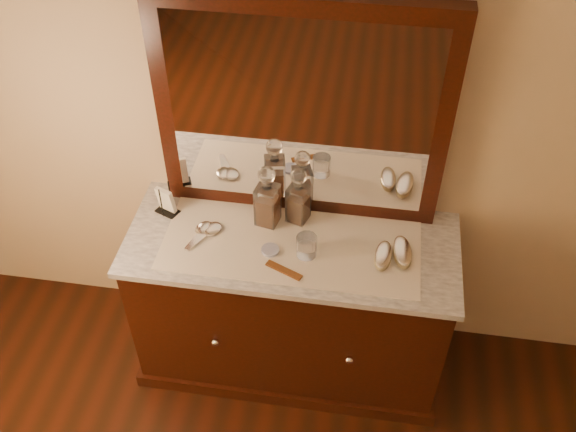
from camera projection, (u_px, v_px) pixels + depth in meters
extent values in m
plane|color=tan|center=(303.00, 96.00, 2.60)|extent=(4.50, 4.50, 0.00)
cube|color=black|center=(291.00, 306.00, 3.07)|extent=(1.40, 0.55, 0.82)
cube|color=black|center=(291.00, 351.00, 3.33)|extent=(1.46, 0.59, 0.08)
sphere|color=silver|center=(215.00, 342.00, 2.87)|extent=(0.04, 0.04, 0.04)
sphere|color=silver|center=(349.00, 360.00, 2.81)|extent=(0.04, 0.04, 0.04)
cube|color=white|center=(292.00, 245.00, 2.78)|extent=(1.44, 0.59, 0.03)
cube|color=black|center=(301.00, 113.00, 2.60)|extent=(1.20, 0.08, 1.00)
cube|color=white|center=(300.00, 118.00, 2.57)|extent=(1.06, 0.01, 0.86)
cube|color=silver|center=(291.00, 245.00, 2.75)|extent=(1.10, 0.45, 0.00)
cylinder|color=white|center=(270.00, 250.00, 2.72)|extent=(0.08, 0.08, 0.01)
cube|color=brown|center=(284.00, 270.00, 2.64)|extent=(0.16, 0.09, 0.01)
cube|color=black|center=(168.00, 211.00, 2.90)|extent=(0.12, 0.10, 0.01)
cylinder|color=black|center=(161.00, 203.00, 2.83)|extent=(0.01, 0.01, 0.16)
cylinder|color=black|center=(170.00, 195.00, 2.87)|extent=(0.01, 0.01, 0.16)
cube|color=white|center=(166.00, 200.00, 2.86)|extent=(0.09, 0.07, 0.13)
cube|color=brown|center=(268.00, 210.00, 2.81)|extent=(0.09, 0.09, 0.14)
cube|color=white|center=(267.00, 205.00, 2.79)|extent=(0.11, 0.11, 0.20)
cylinder|color=white|center=(267.00, 185.00, 2.71)|extent=(0.05, 0.05, 0.03)
sphere|color=white|center=(267.00, 175.00, 2.67)|extent=(0.09, 0.09, 0.08)
cube|color=brown|center=(298.00, 208.00, 2.82)|extent=(0.09, 0.09, 0.13)
cube|color=white|center=(298.00, 204.00, 2.81)|extent=(0.11, 0.11, 0.18)
cylinder|color=white|center=(298.00, 185.00, 2.73)|extent=(0.05, 0.05, 0.03)
sphere|color=white|center=(299.00, 176.00, 2.70)|extent=(0.09, 0.09, 0.07)
ellipsoid|color=#8C7A55|center=(383.00, 257.00, 2.68)|extent=(0.08, 0.17, 0.02)
ellipsoid|color=silver|center=(383.00, 254.00, 2.67)|extent=(0.08, 0.17, 0.02)
ellipsoid|color=#8C7A55|center=(402.00, 254.00, 2.69)|extent=(0.10, 0.18, 0.03)
ellipsoid|color=silver|center=(403.00, 250.00, 2.68)|extent=(0.10, 0.18, 0.03)
ellipsoid|color=silver|center=(204.00, 228.00, 2.81)|extent=(0.10, 0.11, 0.02)
cube|color=silver|center=(194.00, 241.00, 2.76)|extent=(0.06, 0.12, 0.01)
ellipsoid|color=silver|center=(212.00, 229.00, 2.81)|extent=(0.12, 0.12, 0.02)
cube|color=silver|center=(198.00, 241.00, 2.76)|extent=(0.08, 0.12, 0.01)
cylinder|color=white|center=(306.00, 246.00, 2.68)|extent=(0.09, 0.09, 0.10)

